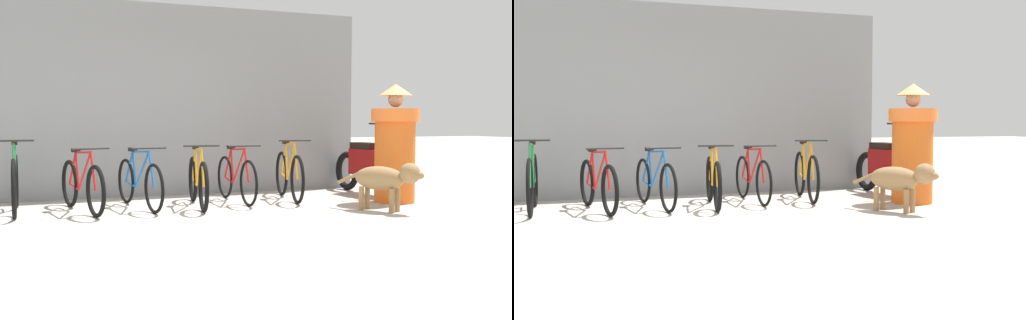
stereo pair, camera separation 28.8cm
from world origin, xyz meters
The scene contains 11 objects.
ground_plane centered at (0.00, 0.00, 0.00)m, with size 60.00×60.00×0.00m, color #ADA89E.
shop_wall_back centered at (0.00, 3.05, 1.45)m, with size 7.06×0.20×2.90m.
bicycle_0 centered at (-1.82, 1.91, 0.38)m, with size 0.46×1.69×0.92m.
bicycle_1 centered at (-1.04, 1.71, 0.34)m, with size 0.50×1.65×0.82m.
bicycle_2 centered at (-0.31, 1.79, 0.34)m, with size 0.46×1.68×0.81m.
bicycle_3 centered at (0.44, 1.64, 0.34)m, with size 0.46×1.67×0.84m.
bicycle_4 centered at (1.07, 1.89, 0.34)m, with size 0.46×1.60×0.82m.
bicycle_5 centered at (1.87, 1.86, 0.36)m, with size 0.47×1.61×0.88m.
motorcycle centered at (3.28, 1.90, 0.45)m, with size 0.58×2.01×1.12m.
stray_dog centered at (2.52, 0.36, 0.42)m, with size 0.71×1.06×0.63m.
person_in_robes centered at (3.13, 1.06, 0.81)m, with size 0.92×0.92×1.66m.
Camera 1 is at (-1.73, -6.01, 1.14)m, focal length 42.00 mm.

